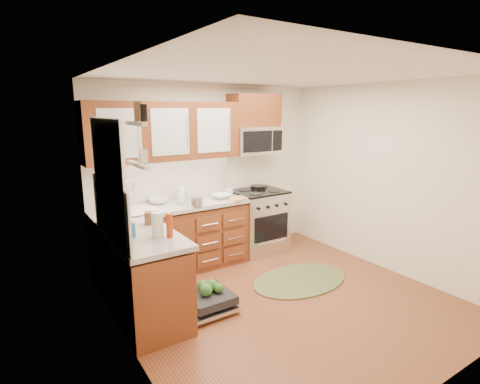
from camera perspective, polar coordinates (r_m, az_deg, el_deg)
floor at (r=4.53m, az=6.60°, el=-15.98°), size 3.50×3.50×0.00m
ceiling at (r=4.00m, az=7.52°, el=17.40°), size 3.50×3.50×0.00m
wall_back at (r=5.51m, az=-4.76°, el=3.02°), size 3.50×0.04×2.50m
wall_front at (r=3.02m, az=29.06°, el=-6.46°), size 3.50×0.04×2.50m
wall_left at (r=3.27m, az=-17.20°, el=-4.04°), size 0.04×3.50×2.50m
wall_right at (r=5.36m, az=21.50°, el=1.93°), size 0.04×3.50×2.50m
base_cabinet_back at (r=5.15m, az=-10.15°, el=-7.30°), size 2.05×0.60×0.85m
base_cabinet_left at (r=4.11m, az=-14.45°, el=-12.73°), size 0.60×1.25×0.85m
countertop_back at (r=5.00m, az=-10.31°, el=-2.21°), size 2.07×0.64×0.05m
countertop_left at (r=3.94m, az=-14.68°, el=-6.43°), size 0.64×1.27×0.05m
backsplash_back at (r=5.20m, az=-11.71°, el=1.80°), size 2.05×0.02×0.57m
backsplash_left at (r=3.78m, az=-19.18°, el=-2.63°), size 0.02×1.25×0.57m
upper_cabinets at (r=4.98m, az=-11.36°, el=9.06°), size 2.05×0.35×0.75m
cabinet_over_mw at (r=5.65m, az=2.16°, el=12.30°), size 0.76×0.35×0.47m
range at (r=5.78m, az=2.86°, el=-4.41°), size 0.76×0.64×0.95m
microwave at (r=5.64m, az=2.27°, el=7.88°), size 0.76×0.38×0.40m
sink at (r=4.84m, az=-15.91°, el=-4.21°), size 0.62×0.50×0.26m
dishwasher at (r=4.27m, az=-5.37°, el=-16.23°), size 0.70×0.60×0.20m
window at (r=3.68m, az=-19.46°, el=2.40°), size 0.03×1.05×1.05m
window_blind at (r=3.65m, az=-19.45°, el=7.55°), size 0.02×0.96×0.40m
shelf_upper at (r=2.82m, az=-15.63°, el=10.03°), size 0.04×0.40×0.03m
shelf_lower at (r=2.85m, az=-15.28°, el=3.99°), size 0.04×0.40×0.03m
rug at (r=4.99m, az=9.12°, el=-13.09°), size 1.35×0.88×0.02m
skillet at (r=5.82m, az=2.79°, el=0.77°), size 0.27×0.27×0.04m
stock_pot at (r=4.88m, az=-6.84°, el=-1.37°), size 0.27×0.27×0.13m
cutting_board at (r=5.22m, az=-0.18°, el=-1.00°), size 0.33×0.27×0.02m
canister at (r=5.18m, az=-8.71°, el=-0.47°), size 0.11×0.11×0.16m
paper_towel_roll at (r=3.76m, az=-12.48°, el=-4.87°), size 0.14×0.14×0.25m
mustard_bottle at (r=3.89m, az=-17.51°, el=-4.65°), size 0.09×0.09×0.24m
red_bottle at (r=3.72m, az=-10.70°, el=-5.02°), size 0.08×0.08×0.24m
wooden_box at (r=4.20m, az=-13.40°, el=-3.86°), size 0.16×0.14×0.14m
blue_carton at (r=3.81m, az=-16.40°, el=-5.66°), size 0.10×0.07×0.14m
bowl_a at (r=5.27m, az=-2.86°, el=-0.63°), size 0.26×0.26×0.06m
bowl_b at (r=5.09m, az=-12.38°, el=-1.30°), size 0.28×0.28×0.08m
cup at (r=5.46m, az=-1.68°, el=0.00°), size 0.16×0.16×0.10m
soap_bottle_a at (r=4.99m, az=-8.98°, el=-0.14°), size 0.12×0.12×0.30m
soap_bottle_b at (r=4.19m, az=-18.72°, el=-3.73°), size 0.11×0.11×0.20m
soap_bottle_c at (r=4.17m, az=-16.84°, el=-4.02°), size 0.15×0.15×0.16m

